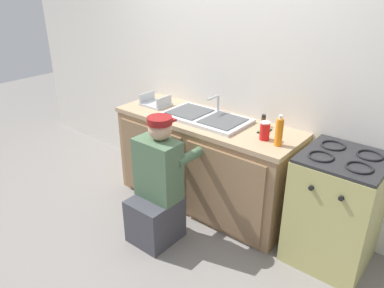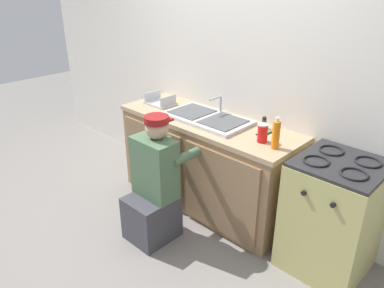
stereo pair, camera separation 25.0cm
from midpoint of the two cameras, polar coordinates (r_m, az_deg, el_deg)
name	(u,v)px [view 2 (the right image)]	position (r m, az deg, el deg)	size (l,w,h in m)	color
ground_plane	(185,214)	(3.67, 0.88, -10.74)	(12.00, 12.00, 0.00)	gray
back_wall	(232,75)	(3.60, 8.20, 10.35)	(6.00, 0.10, 2.50)	silver
counter_cabinet	(206,165)	(3.63, 4.06, -3.28)	(1.77, 0.62, 0.85)	#997551
countertop	(207,122)	(3.45, 4.38, 3.36)	(1.81, 0.62, 0.04)	tan
sink_double_basin	(207,118)	(3.44, 4.43, 3.99)	(0.80, 0.44, 0.19)	silver
stove_range	(332,216)	(3.10, 22.76, -10.11)	(0.60, 0.62, 0.93)	tan
plumber_person	(154,189)	(3.18, -3.58, -6.98)	(0.42, 0.61, 1.10)	#3F3F47
spice_bottle_pepper	(264,123)	(3.31, 13.07, 3.13)	(0.04, 0.04, 0.10)	#513823
dish_rack_tray	(160,102)	(3.85, -2.99, 6.40)	(0.28, 0.22, 0.11)	#B2B7BC
cell_phone	(264,133)	(3.21, 13.11, 1.58)	(0.07, 0.14, 0.01)	black
soda_cup_red	(263,133)	(3.03, 13.04, 1.59)	(0.08, 0.08, 0.15)	red
soap_bottle_orange	(276,135)	(2.93, 15.07, 1.35)	(0.06, 0.06, 0.25)	orange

